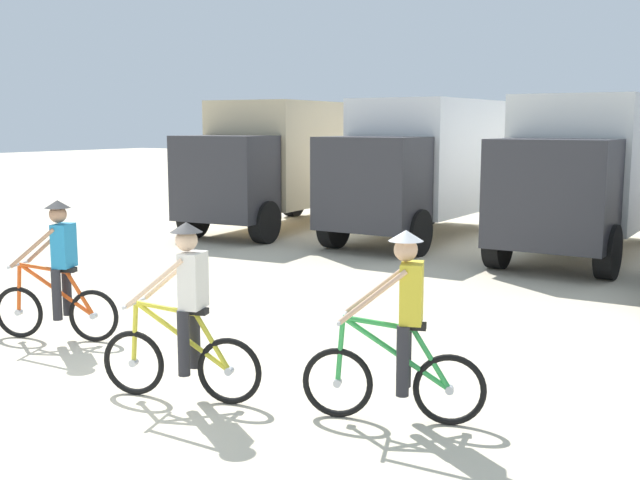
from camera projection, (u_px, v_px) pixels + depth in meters
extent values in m
plane|color=beige|center=(71.00, 399.00, 7.88)|extent=(120.00, 120.00, 0.00)
cube|color=#CCB78E|center=(295.00, 152.00, 21.20)|extent=(2.88, 5.40, 2.70)
cube|color=#2D2D33|center=(225.00, 178.00, 18.29)|extent=(2.33, 1.70, 2.00)
cube|color=black|center=(207.00, 165.00, 17.62)|extent=(2.02, 0.27, 0.80)
cylinder|color=black|center=(265.00, 222.00, 18.06)|extent=(0.41, 1.03, 1.00)
cylinder|color=black|center=(194.00, 217.00, 18.99)|extent=(0.41, 1.03, 1.00)
cylinder|color=black|center=(354.00, 203.00, 22.45)|extent=(0.41, 1.03, 1.00)
cylinder|color=black|center=(293.00, 200.00, 23.37)|extent=(0.41, 1.03, 1.00)
cube|color=white|center=(438.00, 155.00, 19.37)|extent=(2.41, 5.20, 2.70)
cube|color=#2D2D33|center=(372.00, 184.00, 16.62)|extent=(2.20, 1.50, 2.00)
cube|color=black|center=(356.00, 169.00, 15.98)|extent=(2.02, 0.08, 0.80)
cylinder|color=black|center=(416.00, 233.00, 16.30)|extent=(0.32, 1.00, 1.00)
cylinder|color=black|center=(334.00, 226.00, 17.39)|extent=(0.32, 1.00, 1.00)
cylinder|color=black|center=(498.00, 211.00, 20.46)|extent=(0.32, 1.00, 1.00)
cylinder|color=black|center=(428.00, 206.00, 21.55)|extent=(0.32, 1.00, 1.00)
cube|color=white|center=(596.00, 159.00, 16.96)|extent=(2.46, 5.23, 2.70)
cube|color=#2D2D33|center=(552.00, 194.00, 14.18)|extent=(2.22, 1.53, 2.00)
cube|color=black|center=(541.00, 177.00, 13.54)|extent=(2.02, 0.10, 0.80)
cylinder|color=black|center=(608.00, 252.00, 13.88)|extent=(0.33, 1.00, 1.00)
cylinder|color=black|center=(498.00, 243.00, 14.95)|extent=(0.33, 1.00, 1.00)
cylinder|color=black|center=(566.00, 217.00, 19.13)|extent=(0.33, 1.00, 1.00)
torus|color=black|center=(19.00, 312.00, 10.08)|extent=(0.65, 0.31, 0.68)
cylinder|color=silver|center=(19.00, 312.00, 10.08)|extent=(0.10, 0.10, 0.08)
torus|color=black|center=(94.00, 316.00, 9.89)|extent=(0.65, 0.31, 0.68)
cylinder|color=silver|center=(94.00, 316.00, 9.89)|extent=(0.10, 0.10, 0.08)
cylinder|color=#E05119|center=(56.00, 290.00, 9.94)|extent=(0.97, 0.43, 0.68)
cylinder|color=#E05119|center=(43.00, 268.00, 9.93)|extent=(0.63, 0.30, 0.13)
cylinder|color=#E05119|center=(80.00, 294.00, 9.88)|extent=(0.38, 0.19, 0.59)
cylinder|color=#E05119|center=(19.00, 288.00, 10.03)|extent=(0.11, 0.08, 0.64)
cylinder|color=silver|center=(19.00, 264.00, 9.98)|extent=(0.23, 0.50, 0.04)
cube|color=black|center=(66.00, 270.00, 9.87)|extent=(0.27, 0.20, 0.06)
cube|color=teal|center=(64.00, 246.00, 9.83)|extent=(0.31, 0.37, 0.56)
sphere|color=#A87A5B|center=(58.00, 214.00, 9.78)|extent=(0.22, 0.22, 0.22)
cone|color=#333333|center=(57.00, 204.00, 9.76)|extent=(0.32, 0.32, 0.10)
cylinder|color=#26262B|center=(57.00, 295.00, 9.80)|extent=(0.12, 0.12, 0.66)
cylinder|color=#26262B|center=(67.00, 290.00, 10.05)|extent=(0.12, 0.12, 0.66)
cylinder|color=#A87A5B|center=(32.00, 248.00, 9.71)|extent=(0.59, 0.32, 0.53)
cylinder|color=#A87A5B|center=(47.00, 244.00, 10.06)|extent=(0.61, 0.25, 0.53)
torus|color=black|center=(134.00, 363.00, 7.95)|extent=(0.67, 0.27, 0.68)
cylinder|color=silver|center=(134.00, 363.00, 7.95)|extent=(0.10, 0.10, 0.08)
torus|color=black|center=(229.00, 371.00, 7.69)|extent=(0.67, 0.27, 0.68)
cylinder|color=silver|center=(229.00, 371.00, 7.69)|extent=(0.10, 0.10, 0.08)
cylinder|color=gold|center=(182.00, 336.00, 7.76)|extent=(0.99, 0.36, 0.68)
cylinder|color=gold|center=(166.00, 308.00, 7.77)|extent=(0.64, 0.25, 0.13)
cylinder|color=gold|center=(213.00, 342.00, 7.69)|extent=(0.38, 0.17, 0.59)
cylinder|color=gold|center=(135.00, 333.00, 7.90)|extent=(0.11, 0.08, 0.64)
cylinder|color=silver|center=(136.00, 302.00, 7.84)|extent=(0.19, 0.51, 0.04)
cube|color=black|center=(196.00, 311.00, 7.69)|extent=(0.27, 0.19, 0.06)
cube|color=silver|center=(193.00, 280.00, 7.64)|extent=(0.29, 0.37, 0.56)
sphere|color=beige|center=(186.00, 240.00, 7.60)|extent=(0.22, 0.22, 0.22)
cone|color=#333333|center=(186.00, 227.00, 7.58)|extent=(0.32, 0.32, 0.10)
cylinder|color=#26262B|center=(184.00, 343.00, 7.63)|extent=(0.12, 0.12, 0.66)
cylinder|color=#26262B|center=(194.00, 336.00, 7.87)|extent=(0.12, 0.12, 0.66)
cylinder|color=beige|center=(154.00, 284.00, 7.56)|extent=(0.60, 0.28, 0.53)
cylinder|color=beige|center=(170.00, 277.00, 7.90)|extent=(0.62, 0.20, 0.53)
torus|color=black|center=(338.00, 383.00, 7.34)|extent=(0.65, 0.31, 0.68)
cylinder|color=silver|center=(338.00, 383.00, 7.34)|extent=(0.10, 0.10, 0.08)
torus|color=black|center=(450.00, 390.00, 7.14)|extent=(0.65, 0.31, 0.68)
cylinder|color=silver|center=(450.00, 390.00, 7.14)|extent=(0.10, 0.10, 0.08)
cylinder|color=green|center=(396.00, 353.00, 7.19)|extent=(0.97, 0.43, 0.68)
cylinder|color=green|center=(378.00, 323.00, 7.18)|extent=(0.63, 0.29, 0.13)
cylinder|color=green|center=(431.00, 359.00, 7.13)|extent=(0.38, 0.19, 0.59)
cylinder|color=green|center=(340.00, 350.00, 7.29)|extent=(0.11, 0.08, 0.64)
cylinder|color=silver|center=(343.00, 317.00, 7.24)|extent=(0.23, 0.50, 0.04)
cube|color=black|center=(413.00, 326.00, 7.12)|extent=(0.27, 0.20, 0.06)
cube|color=gold|center=(412.00, 293.00, 7.08)|extent=(0.30, 0.37, 0.56)
sphere|color=tan|center=(406.00, 250.00, 7.03)|extent=(0.22, 0.22, 0.22)
cone|color=silver|center=(406.00, 235.00, 7.01)|extent=(0.32, 0.32, 0.10)
cylinder|color=#26262B|center=(403.00, 361.00, 7.05)|extent=(0.12, 0.12, 0.66)
cylinder|color=#26262B|center=(405.00, 353.00, 7.31)|extent=(0.12, 0.12, 0.66)
cylinder|color=tan|center=(373.00, 297.00, 6.97)|extent=(0.59, 0.32, 0.53)
cylinder|color=tan|center=(377.00, 289.00, 7.32)|extent=(0.61, 0.24, 0.53)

